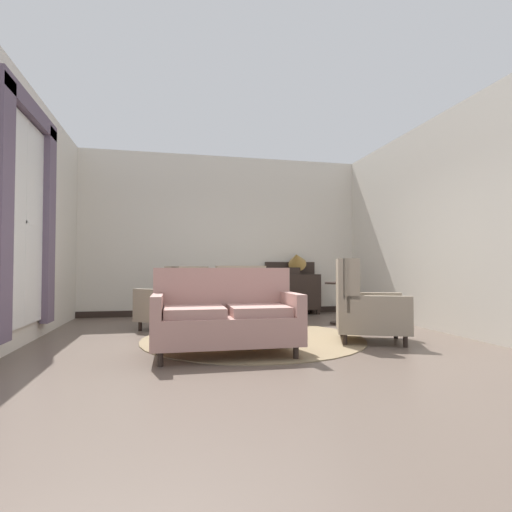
{
  "coord_description": "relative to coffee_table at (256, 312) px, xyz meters",
  "views": [
    {
      "loc": [
        -1.11,
        -4.93,
        0.95
      ],
      "look_at": [
        0.04,
        0.34,
        1.11
      ],
      "focal_mm": 27.89,
      "sensor_mm": 36.0,
      "label": 1
    }
  ],
  "objects": [
    {
      "name": "wall_right",
      "position": [
        2.83,
        0.63,
        1.28
      ],
      "size": [
        0.08,
        4.47,
        3.25
      ],
      "primitive_type": "cube",
      "color": "silver",
      "rests_on": "ground"
    },
    {
      "name": "ground",
      "position": [
        -0.04,
        -0.33,
        -0.35
      ],
      "size": [
        8.93,
        8.93,
        0.0
      ],
      "primitive_type": "plane",
      "color": "brown"
    },
    {
      "name": "settee",
      "position": [
        -0.54,
        -0.94,
        0.06
      ],
      "size": [
        1.57,
        0.8,
        0.95
      ],
      "rotation": [
        0.0,
        0.0,
        -0.01
      ],
      "color": "tan",
      "rests_on": "ground"
    },
    {
      "name": "porcelain_vase",
      "position": [
        0.02,
        -0.0,
        0.24
      ],
      "size": [
        0.18,
        0.18,
        0.37
      ],
      "color": "brown",
      "rests_on": "coffee_table"
    },
    {
      "name": "baseboard_back",
      "position": [
        -0.04,
        2.81,
        -0.29
      ],
      "size": [
        5.75,
        0.03,
        0.12
      ],
      "primitive_type": "cube",
      "color": "black",
      "rests_on": "ground"
    },
    {
      "name": "side_table",
      "position": [
        1.65,
        0.99,
        0.07
      ],
      "size": [
        0.47,
        0.47,
        0.71
      ],
      "color": "black",
      "rests_on": "ground"
    },
    {
      "name": "armchair_near_sideboard",
      "position": [
        1.31,
        -0.53,
        0.09
      ],
      "size": [
        1.09,
        1.03,
        1.07
      ],
      "rotation": [
        0.0,
        0.0,
        7.48
      ],
      "color": "gray",
      "rests_on": "ground"
    },
    {
      "name": "sideboard",
      "position": [
        1.33,
        2.57,
        0.12
      ],
      "size": [
        1.08,
        0.41,
        1.07
      ],
      "color": "black",
      "rests_on": "ground"
    },
    {
      "name": "wall_left",
      "position": [
        -2.91,
        0.63,
        1.28
      ],
      "size": [
        0.08,
        4.47,
        3.25
      ],
      "primitive_type": "cube",
      "color": "silver",
      "rests_on": "ground"
    },
    {
      "name": "area_rug",
      "position": [
        -0.04,
        -0.03,
        -0.34
      ],
      "size": [
        2.95,
        2.95,
        0.01
      ],
      "primitive_type": "cylinder",
      "color": "#847051",
      "rests_on": "ground"
    },
    {
      "name": "window_with_curtains",
      "position": [
        -2.82,
        -0.04,
        1.31
      ],
      "size": [
        0.12,
        1.87,
        2.76
      ],
      "color": "silver"
    },
    {
      "name": "wall_back",
      "position": [
        -0.04,
        2.86,
        1.28
      ],
      "size": [
        5.91,
        0.08,
        3.25
      ],
      "primitive_type": "cube",
      "color": "silver",
      "rests_on": "ground"
    },
    {
      "name": "coffee_table",
      "position": [
        0.0,
        0.0,
        0.0
      ],
      "size": [
        0.8,
        0.8,
        0.44
      ],
      "color": "black",
      "rests_on": "ground"
    },
    {
      "name": "gramophone",
      "position": [
        1.39,
        2.47,
        0.74
      ],
      "size": [
        0.53,
        0.59,
        0.55
      ],
      "color": "black",
      "rests_on": "sideboard"
    },
    {
      "name": "armchair_near_window",
      "position": [
        -1.04,
        1.03,
        0.07
      ],
      "size": [
        1.16,
        1.16,
        0.97
      ],
      "rotation": [
        0.0,
        0.0,
        4.1
      ],
      "color": "gray",
      "rests_on": "ground"
    },
    {
      "name": "armchair_foreground_right",
      "position": [
        -0.02,
        1.3,
        0.07
      ],
      "size": [
        0.8,
        0.88,
        0.98
      ],
      "rotation": [
        0.0,
        0.0,
        3.16
      ],
      "color": "gray",
      "rests_on": "ground"
    }
  ]
}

